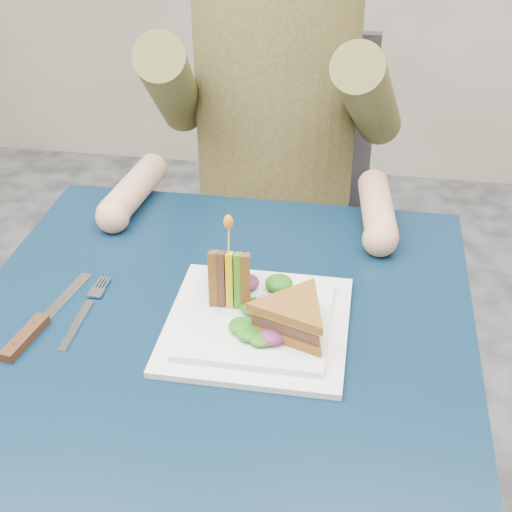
% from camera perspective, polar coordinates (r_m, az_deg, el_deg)
% --- Properties ---
extents(table, '(0.75, 0.75, 0.73)m').
position_cam_1_polar(table, '(1.10, -3.10, -8.39)').
color(table, black).
rests_on(table, ground).
extents(chair, '(0.42, 0.40, 0.93)m').
position_cam_1_polar(chair, '(1.74, 1.88, 4.31)').
color(chair, '#47474C').
rests_on(chair, ground).
extents(diner, '(0.54, 0.59, 0.74)m').
position_cam_1_polar(diner, '(1.49, 1.54, 14.92)').
color(diner, brown).
rests_on(diner, chair).
extents(plate, '(0.26, 0.26, 0.02)m').
position_cam_1_polar(plate, '(1.03, 0.10, -5.34)').
color(plate, white).
rests_on(plate, table).
extents(sandwich_flat, '(0.17, 0.17, 0.05)m').
position_cam_1_polar(sandwich_flat, '(0.98, 3.04, -4.90)').
color(sandwich_flat, brown).
rests_on(sandwich_flat, plate).
extents(sandwich_upright, '(0.08, 0.14, 0.14)m').
position_cam_1_polar(sandwich_upright, '(1.05, -2.12, -1.61)').
color(sandwich_upright, brown).
rests_on(sandwich_upright, plate).
extents(fork, '(0.02, 0.18, 0.01)m').
position_cam_1_polar(fork, '(1.09, -13.62, -4.47)').
color(fork, silver).
rests_on(fork, table).
extents(knife, '(0.05, 0.22, 0.02)m').
position_cam_1_polar(knife, '(1.07, -17.40, -5.62)').
color(knife, silver).
rests_on(knife, table).
extents(toothpick, '(0.01, 0.01, 0.06)m').
position_cam_1_polar(toothpick, '(1.01, -2.19, 1.37)').
color(toothpick, tan).
rests_on(toothpick, sandwich_upright).
extents(toothpick_frill, '(0.01, 0.01, 0.02)m').
position_cam_1_polar(toothpick_frill, '(1.00, -2.23, 2.74)').
color(toothpick_frill, orange).
rests_on(toothpick_frill, sandwich_upright).
extents(lettuce_spill, '(0.15, 0.13, 0.02)m').
position_cam_1_polar(lettuce_spill, '(1.02, 0.47, -4.10)').
color(lettuce_spill, '#337A14').
rests_on(lettuce_spill, plate).
extents(onion_ring, '(0.04, 0.04, 0.02)m').
position_cam_1_polar(onion_ring, '(1.02, 0.98, -4.10)').
color(onion_ring, '#9E4C7A').
rests_on(onion_ring, plate).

